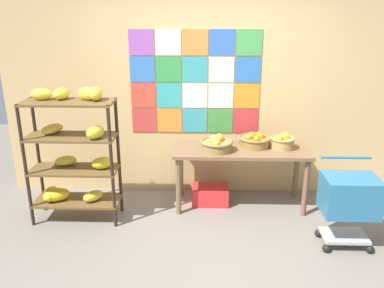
% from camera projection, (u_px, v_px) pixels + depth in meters
% --- Properties ---
extents(ground, '(9.24, 9.24, 0.00)m').
position_uv_depth(ground, '(202.00, 265.00, 3.68)').
color(ground, slate).
extents(back_wall_with_art, '(4.94, 0.07, 2.88)m').
position_uv_depth(back_wall_with_art, '(203.00, 80.00, 4.78)').
color(back_wall_with_art, tan).
rests_on(back_wall_with_art, ground).
extents(banana_shelf_unit, '(0.95, 0.45, 1.50)m').
position_uv_depth(banana_shelf_unit, '(73.00, 152.00, 4.27)').
color(banana_shelf_unit, black).
rests_on(banana_shelf_unit, ground).
extents(display_table, '(1.55, 0.60, 0.72)m').
position_uv_depth(display_table, '(241.00, 156.00, 4.61)').
color(display_table, brown).
rests_on(display_table, ground).
extents(fruit_basket_back_right, '(0.38, 0.38, 0.17)m').
position_uv_depth(fruit_basket_back_right, '(255.00, 140.00, 4.64)').
color(fruit_basket_back_right, olive).
rests_on(fruit_basket_back_right, display_table).
extents(fruit_basket_centre, '(0.37, 0.37, 0.18)m').
position_uv_depth(fruit_basket_centre, '(217.00, 144.00, 4.49)').
color(fruit_basket_centre, olive).
rests_on(fruit_basket_centre, display_table).
extents(fruit_basket_back_left, '(0.29, 0.29, 0.19)m').
position_uv_depth(fruit_basket_back_left, '(283.00, 141.00, 4.57)').
color(fruit_basket_back_left, tan).
rests_on(fruit_basket_back_left, display_table).
extents(produce_crate_under_table, '(0.44, 0.29, 0.21)m').
position_uv_depth(produce_crate_under_table, '(210.00, 195.00, 4.83)').
color(produce_crate_under_table, red).
rests_on(produce_crate_under_table, ground).
extents(shopping_cart, '(0.52, 0.42, 0.87)m').
position_uv_depth(shopping_cart, '(349.00, 198.00, 3.84)').
color(shopping_cart, black).
rests_on(shopping_cart, ground).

